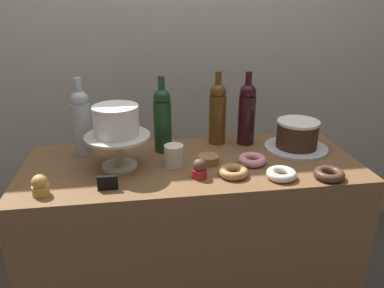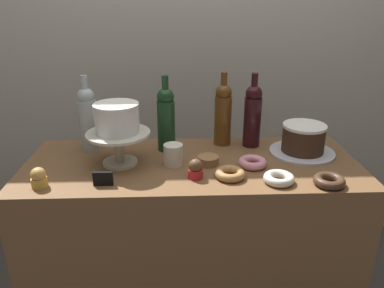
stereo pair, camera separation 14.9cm
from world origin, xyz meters
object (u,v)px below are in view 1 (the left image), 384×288
Objects in this scene: cupcake_caramel at (40,186)px; donut_pink at (252,160)px; white_layer_cake at (116,121)px; cupcake_chocolate at (199,169)px; coffee_cup_ceramic at (174,155)px; price_sign_chalkboard at (108,183)px; wine_bottle_clear at (82,121)px; donut_sugar at (281,174)px; donut_maple at (233,172)px; wine_bottle_dark_red at (247,113)px; donut_chocolate at (329,174)px; cake_stand_pedestal at (118,145)px; cookie_stack at (208,159)px; chocolate_round_cake at (297,134)px; wine_bottle_green at (162,119)px; wine_bottle_amber at (218,112)px.

donut_pink is at bearing 10.21° from cupcake_caramel.
white_layer_cake is 2.33× the size of cupcake_chocolate.
coffee_cup_ceramic is (0.21, -0.02, -0.15)m from white_layer_cake.
coffee_cup_ceramic is at bearing 33.81° from price_sign_chalkboard.
donut_sugar is (0.74, -0.34, -0.13)m from wine_bottle_clear.
donut_maple is at bearing 165.33° from donut_sugar.
donut_maple is 0.14m from donut_pink.
cupcake_caramel is at bearing -169.79° from donut_pink.
wine_bottle_dark_red is at bearing 1.55° from wine_bottle_clear.
wine_bottle_dark_red is 3.83× the size of coffee_cup_ceramic.
donut_chocolate is 1.32× the size of coffee_cup_ceramic.
cake_stand_pedestal is 0.10m from white_layer_cake.
donut_pink is 1.33× the size of cookie_stack.
coffee_cup_ceramic reaches higher than donut_maple.
price_sign_chalkboard is (0.22, 0.00, -0.01)m from cupcake_caramel.
chocolate_round_cake is at bearing 5.91° from cake_stand_pedestal.
donut_sugar and cookie_stack have the same top height.
chocolate_round_cake is at bearing 9.77° from coffee_cup_ceramic.
donut_maple is at bearing -113.39° from wine_bottle_dark_red.
wine_bottle_green is 2.91× the size of donut_sugar.
wine_bottle_green is 4.65× the size of price_sign_chalkboard.
wine_bottle_green is 0.41m from donut_pink.
wine_bottle_green is at bearing 36.69° from cupcake_caramel.
cupcake_chocolate is at bearing -24.47° from white_layer_cake.
wine_bottle_amber is 4.38× the size of cupcake_caramel.
wine_bottle_clear is at bearing 133.10° from white_layer_cake.
wine_bottle_green reaches higher than cupcake_caramel.
donut_chocolate is 0.59m from coffee_cup_ceramic.
donut_maple is (-0.01, -0.34, -0.13)m from wine_bottle_amber.
donut_maple is at bearing 5.27° from price_sign_chalkboard.
cake_stand_pedestal is 0.22m from coffee_cup_ceramic.
chocolate_round_cake reaches higher than donut_sugar.
cupcake_chocolate is at bearing -24.47° from cake_stand_pedestal.
wine_bottle_dark_red is 2.91× the size of donut_pink.
cupcake_caramel reaches higher than donut_pink.
wine_bottle_clear reaches higher than coffee_cup_ceramic.
cookie_stack is at bearing 23.15° from price_sign_chalkboard.
wine_bottle_green is 0.39m from donut_maple.
donut_pink is (-0.24, -0.12, -0.05)m from chocolate_round_cake.
cupcake_chocolate and cupcake_caramel have the same top height.
cookie_stack is at bearing 64.57° from cupcake_chocolate.
white_layer_cake reaches higher than cake_stand_pedestal.
chocolate_round_cake is 1.60× the size of donut_sugar.
cupcake_chocolate is 0.14m from coffee_cup_ceramic.
chocolate_round_cake is 0.91m from wine_bottle_clear.
donut_pink is 0.29m from donut_chocolate.
donut_pink is 1.00× the size of donut_chocolate.
wine_bottle_dark_red reaches higher than cupcake_caramel.
chocolate_round_cake is 2.42× the size of cupcake_caramel.
donut_chocolate is (0.47, -0.08, -0.02)m from cupcake_chocolate.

